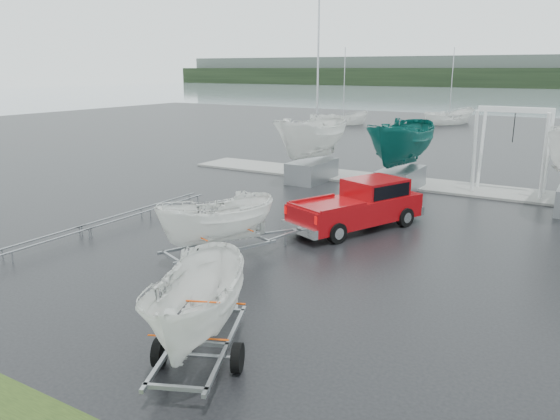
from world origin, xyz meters
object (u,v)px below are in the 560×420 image
at_px(trailer_parked, 197,243).
at_px(boat_hoist, 513,139).
at_px(pickup_truck, 362,203).
at_px(trailer_hitched, 217,183).

xyz_separation_m(trailer_parked, boat_hoist, (2.69, 19.65, 0.09)).
bearing_deg(trailer_parked, boat_hoist, 58.60).
height_order(pickup_truck, boat_hoist, boat_hoist).
bearing_deg(trailer_hitched, boat_hoist, 89.69).
bearing_deg(pickup_truck, trailer_hitched, -90.00).
distance_m(pickup_truck, boat_hoist, 9.75).
distance_m(trailer_hitched, boat_hoist, 15.78).
height_order(pickup_truck, trailer_hitched, trailer_hitched).
height_order(trailer_hitched, trailer_parked, trailer_parked).
xyz_separation_m(pickup_truck, trailer_parked, (1.07, -10.82, 1.64)).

